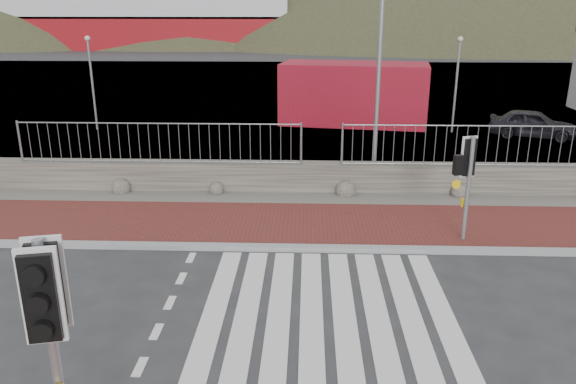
{
  "coord_description": "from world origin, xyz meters",
  "views": [
    {
      "loc": [
        -0.4,
        -8.89,
        5.41
      ],
      "look_at": [
        -0.84,
        3.0,
        1.42
      ],
      "focal_mm": 35.0,
      "sensor_mm": 36.0,
      "label": 1
    }
  ],
  "objects_px": {
    "ferry": "(125,5)",
    "streetlight": "(384,51)",
    "traffic_signal_far": "(469,167)",
    "shipping_container": "(354,94)",
    "traffic_signal_near": "(48,309)",
    "car_a": "(532,124)"
  },
  "relations": [
    {
      "from": "ferry",
      "to": "streetlight",
      "type": "xyz_separation_m",
      "value": [
        26.44,
        -59.85,
        -1.26
      ]
    },
    {
      "from": "streetlight",
      "to": "car_a",
      "type": "xyz_separation_m",
      "value": [
        7.33,
        6.91,
        -3.51
      ]
    },
    {
      "from": "streetlight",
      "to": "car_a",
      "type": "height_order",
      "value": "streetlight"
    },
    {
      "from": "shipping_container",
      "to": "car_a",
      "type": "xyz_separation_m",
      "value": [
        7.39,
        -2.77,
        -0.81
      ]
    },
    {
      "from": "ferry",
      "to": "traffic_signal_near",
      "type": "xyz_separation_m",
      "value": [
        21.37,
        -71.38,
        -3.18
      ]
    },
    {
      "from": "ferry",
      "to": "traffic_signal_far",
      "type": "relative_size",
      "value": 19.37
    },
    {
      "from": "traffic_signal_near",
      "to": "shipping_container",
      "type": "height_order",
      "value": "traffic_signal_near"
    },
    {
      "from": "ferry",
      "to": "streetlight",
      "type": "relative_size",
      "value": 6.86
    },
    {
      "from": "traffic_signal_far",
      "to": "streetlight",
      "type": "bearing_deg",
      "value": -88.23
    },
    {
      "from": "ferry",
      "to": "shipping_container",
      "type": "relative_size",
      "value": 7.4
    },
    {
      "from": "shipping_container",
      "to": "car_a",
      "type": "distance_m",
      "value": 7.94
    },
    {
      "from": "traffic_signal_near",
      "to": "traffic_signal_far",
      "type": "xyz_separation_m",
      "value": [
        6.59,
        7.11,
        -0.31
      ]
    },
    {
      "from": "traffic_signal_far",
      "to": "traffic_signal_near",
      "type": "bearing_deg",
      "value": 30.14
    },
    {
      "from": "streetlight",
      "to": "shipping_container",
      "type": "height_order",
      "value": "streetlight"
    },
    {
      "from": "traffic_signal_near",
      "to": "car_a",
      "type": "bearing_deg",
      "value": 42.88
    },
    {
      "from": "traffic_signal_far",
      "to": "car_a",
      "type": "bearing_deg",
      "value": -134.24
    },
    {
      "from": "shipping_container",
      "to": "car_a",
      "type": "bearing_deg",
      "value": -11.73
    },
    {
      "from": "streetlight",
      "to": "car_a",
      "type": "bearing_deg",
      "value": 64.96
    },
    {
      "from": "traffic_signal_near",
      "to": "streetlight",
      "type": "bearing_deg",
      "value": 53.06
    },
    {
      "from": "traffic_signal_near",
      "to": "car_a",
      "type": "distance_m",
      "value": 22.29
    },
    {
      "from": "traffic_signal_near",
      "to": "traffic_signal_far",
      "type": "distance_m",
      "value": 9.69
    },
    {
      "from": "traffic_signal_far",
      "to": "shipping_container",
      "type": "relative_size",
      "value": 0.38
    }
  ]
}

